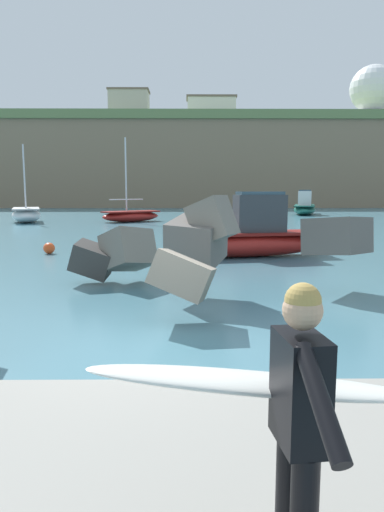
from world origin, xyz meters
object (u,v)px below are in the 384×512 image
Objects in this scene: mooring_buoy_inner at (49,248)px; station_building_central at (129,109)px; surfer_with_board at (286,410)px; boat_near_centre at (131,216)px; boat_near_right at (305,207)px; boat_near_left at (26,215)px; station_building_west at (211,110)px; radar_dome at (373,94)px; boat_mid_left at (250,237)px.

mooring_buoy_inner is 66.58m from station_building_central.
surfer_with_board is 34.15m from boat_near_centre.
boat_near_right reaches higher than surfer_with_board.
boat_near_left is at bearing -92.84° from station_building_central.
station_building_west is at bearing 78.63° from boat_near_centre.
boat_near_right is at bearing -59.09° from station_building_central.
boat_near_left is 0.84× the size of station_building_central.
radar_dome is (30.39, 78.16, 16.94)m from surfer_with_board.
radar_dome is (28.62, 63.30, 17.48)m from boat_mid_left.
boat_mid_left is (6.70, -18.93, 0.25)m from boat_near_centre.
surfer_with_board is 45.54m from boat_near_right.
station_building_central reaches higher than surfer_with_board.
surfer_with_board is 0.37× the size of boat_near_left.
mooring_buoy_inner is 0.06× the size of station_building_west.
boat_mid_left is 0.62× the size of radar_dome.
surfer_with_board is at bearing -69.24° from mooring_buoy_inner.
station_building_central is at bearing 87.16° from boat_near_left.
boat_near_right is 15.15× the size of mooring_buoy_inner.
boat_near_left is 0.87× the size of boat_near_right.
boat_near_right is at bearing 59.17° from mooring_buoy_inner.
radar_dome is (19.30, 33.99, 17.47)m from boat_near_right.
surfer_with_board is 82.17m from station_building_central.
boat_near_right is 44.65m from station_building_central.
surfer_with_board is 35.61m from boat_near_left.
boat_near_right is 0.85× the size of station_building_west.
radar_dome is at bearing 60.42° from boat_near_right.
mooring_buoy_inner is at bearing -120.83° from boat_near_right.
boat_near_left is at bearing 111.04° from surfer_with_board.
boat_near_right is at bearing -119.58° from radar_dome.
station_building_west is at bearing 68.73° from boat_near_left.
boat_near_right is at bearing 32.93° from boat_near_centre.
mooring_buoy_inner is at bearing -120.16° from radar_dome.
mooring_buoy_inner is 74.51m from radar_dome.
boat_near_left is at bearing 128.39° from boat_mid_left.
boat_near_left is 7.87m from boat_near_centre.
boat_near_centre is at bearing -128.52° from radar_dome.
boat_near_left is 26.26m from boat_near_right.
station_building_west is (8.15, 40.55, 14.44)m from boat_near_centre.
radar_dome reaches higher than boat_mid_left.
mooring_buoy_inner is at bearing -98.86° from station_building_west.
boat_near_left is at bearing -155.38° from boat_near_right.
station_building_central reaches higher than boat_mid_left.
boat_mid_left is (14.55, -18.37, 0.14)m from boat_near_left.
station_building_central is (-4.52, 64.51, 15.82)m from mooring_buoy_inner.
boat_near_centre is 59.42m from radar_dome.
radar_dome is (35.32, 44.37, 17.73)m from boat_near_centre.
mooring_buoy_inner is (6.85, -17.59, -0.38)m from boat_near_left.
boat_near_centre is 20.08m from boat_mid_left.
radar_dome is 40.95m from station_building_central.
radar_dome reaches higher than boat_near_left.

